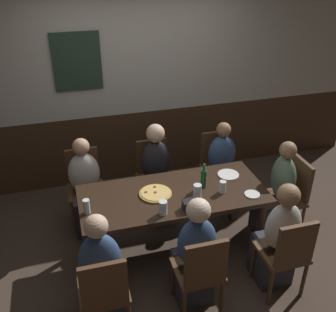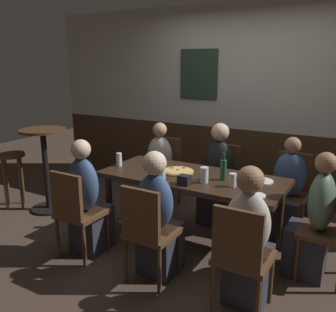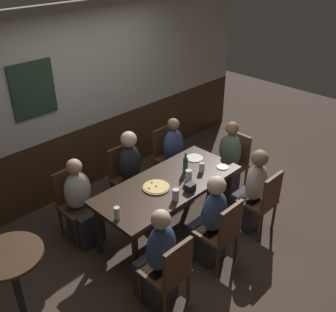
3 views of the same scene
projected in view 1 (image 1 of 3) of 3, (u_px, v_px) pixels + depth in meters
ground_plane at (173, 250)px, 4.20m from camera, size 12.00×12.00×0.00m
wall_back at (136, 85)px, 4.95m from camera, size 6.40×0.13×2.60m
dining_table at (173, 200)px, 3.88m from camera, size 1.84×0.80×0.74m
chair_head_east at (290, 193)px, 4.27m from camera, size 0.40×0.40×0.88m
chair_left_near at (104, 291)px, 3.08m from camera, size 0.40×0.40×0.88m
chair_left_far at (85, 183)px, 4.45m from camera, size 0.40×0.40×0.88m
chair_mid_far at (154, 172)px, 4.64m from camera, size 0.40×0.40×0.88m
chair_mid_near at (201, 270)px, 3.27m from camera, size 0.40×0.40×0.88m
chair_right_near at (287, 252)px, 3.46m from camera, size 0.40×0.40×0.88m
chair_right_far at (217, 163)px, 4.84m from camera, size 0.40×0.40×0.88m
person_head_east at (276, 197)px, 4.25m from camera, size 0.37×0.34×1.13m
person_left_near at (102, 277)px, 3.22m from camera, size 0.34×0.37×1.15m
person_left_far at (87, 193)px, 4.33m from camera, size 0.34×0.37×1.11m
person_mid_far at (157, 179)px, 4.51m from camera, size 0.34×0.37×1.17m
person_mid_near at (194, 258)px, 3.41m from camera, size 0.34×0.37×1.14m
person_right_near at (277, 242)px, 3.61m from camera, size 0.34×0.37×1.13m
person_right_far at (222, 173)px, 4.72m from camera, size 0.34×0.37×1.09m
pizza at (155, 193)px, 3.81m from camera, size 0.32×0.32×0.03m
pint_glass_pale at (163, 209)px, 3.52m from camera, size 0.08×0.08×0.14m
pint_glass_stout at (223, 188)px, 3.83m from camera, size 0.07×0.07×0.13m
tumbler_water at (197, 192)px, 3.73m from camera, size 0.08×0.08×0.15m
beer_glass_tall at (87, 207)px, 3.53m from camera, size 0.06×0.06×0.14m
beer_bottle_green at (204, 178)px, 3.88m from camera, size 0.06×0.06×0.27m
plate_white_large at (228, 175)px, 4.13m from camera, size 0.23×0.23×0.01m
plate_white_small at (252, 194)px, 3.81m from camera, size 0.15×0.15×0.01m
condiment_caddy at (189, 205)px, 3.59m from camera, size 0.11×0.09×0.09m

